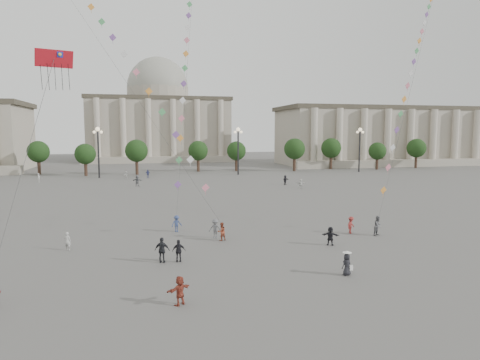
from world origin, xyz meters
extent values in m
plane|color=#5A5755|center=(0.00, 0.00, 0.00)|extent=(360.00, 360.00, 0.00)
cube|color=#A59D8A|center=(75.00, 95.00, 8.00)|extent=(80.00, 22.00, 16.00)
cube|color=#443E32|center=(75.00, 95.00, 16.60)|extent=(81.60, 22.44, 1.20)
cube|color=#A59D8A|center=(75.00, 82.00, 1.00)|extent=(84.00, 4.00, 2.00)
cube|color=#A59D8A|center=(0.00, 130.00, 10.00)|extent=(46.00, 30.00, 20.00)
cube|color=#443E32|center=(0.00, 130.00, 20.60)|extent=(46.92, 30.60, 1.20)
cube|color=#A59D8A|center=(0.00, 113.00, 1.00)|extent=(48.30, 4.00, 2.00)
cylinder|color=#A59D8A|center=(0.00, 130.00, 22.50)|extent=(21.00, 21.00, 5.00)
sphere|color=gray|center=(0.00, 130.00, 25.00)|extent=(21.00, 21.00, 21.00)
cylinder|color=#34231A|center=(-30.00, 78.00, 1.76)|extent=(0.70, 0.70, 3.52)
sphere|color=black|center=(-30.00, 78.00, 5.44)|extent=(5.12, 5.12, 5.12)
cylinder|color=#34231A|center=(-18.00, 78.00, 1.76)|extent=(0.70, 0.70, 3.52)
sphere|color=black|center=(-18.00, 78.00, 5.44)|extent=(5.12, 5.12, 5.12)
cylinder|color=#34231A|center=(-6.00, 78.00, 1.76)|extent=(0.70, 0.70, 3.52)
sphere|color=black|center=(-6.00, 78.00, 5.44)|extent=(5.12, 5.12, 5.12)
cylinder|color=#34231A|center=(6.00, 78.00, 1.76)|extent=(0.70, 0.70, 3.52)
sphere|color=black|center=(6.00, 78.00, 5.44)|extent=(5.12, 5.12, 5.12)
cylinder|color=#34231A|center=(18.00, 78.00, 1.76)|extent=(0.70, 0.70, 3.52)
sphere|color=black|center=(18.00, 78.00, 5.44)|extent=(5.12, 5.12, 5.12)
cylinder|color=#34231A|center=(30.00, 78.00, 1.76)|extent=(0.70, 0.70, 3.52)
sphere|color=black|center=(30.00, 78.00, 5.44)|extent=(5.12, 5.12, 5.12)
cylinder|color=#34231A|center=(42.00, 78.00, 1.76)|extent=(0.70, 0.70, 3.52)
sphere|color=black|center=(42.00, 78.00, 5.44)|extent=(5.12, 5.12, 5.12)
cylinder|color=#34231A|center=(54.00, 78.00, 1.76)|extent=(0.70, 0.70, 3.52)
sphere|color=black|center=(54.00, 78.00, 5.44)|extent=(5.12, 5.12, 5.12)
cylinder|color=#34231A|center=(66.00, 78.00, 1.76)|extent=(0.70, 0.70, 3.52)
sphere|color=black|center=(66.00, 78.00, 5.44)|extent=(5.12, 5.12, 5.12)
cylinder|color=#262628|center=(-15.00, 70.00, 5.00)|extent=(0.36, 0.36, 10.00)
sphere|color=#FFE5B2|center=(-15.00, 70.00, 10.20)|extent=(0.90, 0.90, 0.90)
sphere|color=#FFE5B2|center=(-15.70, 70.00, 9.60)|extent=(0.60, 0.60, 0.60)
sphere|color=#FFE5B2|center=(-14.30, 70.00, 9.60)|extent=(0.60, 0.60, 0.60)
cylinder|color=#262628|center=(15.00, 70.00, 5.00)|extent=(0.36, 0.36, 10.00)
sphere|color=#FFE5B2|center=(15.00, 70.00, 10.20)|extent=(0.90, 0.90, 0.90)
sphere|color=#FFE5B2|center=(14.30, 70.00, 9.60)|extent=(0.60, 0.60, 0.60)
sphere|color=#FFE5B2|center=(15.70, 70.00, 9.60)|extent=(0.60, 0.60, 0.60)
cylinder|color=#262628|center=(45.00, 70.00, 5.00)|extent=(0.36, 0.36, 10.00)
sphere|color=#FFE5B2|center=(45.00, 70.00, 10.20)|extent=(0.90, 0.90, 0.90)
sphere|color=#FFE5B2|center=(44.30, 70.00, 9.60)|extent=(0.60, 0.60, 0.60)
sphere|color=#FFE5B2|center=(45.70, 70.00, 9.60)|extent=(0.60, 0.60, 0.60)
imported|color=#3A4183|center=(-5.05, 68.00, 0.88)|extent=(1.03, 0.44, 1.75)
imported|color=black|center=(9.12, 8.94, 0.80)|extent=(1.53, 1.12, 1.60)
imported|color=silver|center=(-9.43, 66.57, 0.80)|extent=(1.04, 1.55, 1.60)
imported|color=#5E5E62|center=(0.04, 13.56, 0.88)|extent=(1.27, 0.93, 1.77)
imported|color=white|center=(20.18, 44.52, 0.82)|extent=(1.57, 0.69, 1.64)
imported|color=maroon|center=(12.88, 12.47, 0.81)|extent=(1.20, 1.10, 1.62)
imported|color=black|center=(19.29, 49.97, 0.88)|extent=(1.62, 1.40, 1.76)
imported|color=silver|center=(-25.57, 64.40, 0.86)|extent=(0.42, 0.64, 1.73)
imported|color=slate|center=(-7.10, 53.82, 0.97)|extent=(1.89, 1.05, 1.94)
imported|color=#B8B9B4|center=(-12.32, 12.36, 0.75)|extent=(0.65, 0.55, 1.50)
imported|color=black|center=(-4.99, 7.20, 0.95)|extent=(1.20, 0.79, 1.89)
imported|color=brown|center=(-4.43, -0.86, 0.82)|extent=(1.55, 1.24, 1.65)
imported|color=black|center=(-3.79, 7.11, 0.84)|extent=(1.00, 0.46, 1.68)
imported|color=#964028|center=(0.44, 12.60, 0.81)|extent=(0.95, 0.84, 1.63)
imported|color=navy|center=(-3.16, 16.85, 0.81)|extent=(1.18, 0.90, 1.61)
imported|color=slate|center=(14.91, 11.15, 0.92)|extent=(1.13, 1.05, 1.84)
imported|color=black|center=(6.90, 1.59, 0.74)|extent=(0.83, 0.68, 1.48)
cone|color=white|center=(6.90, 1.59, 1.62)|extent=(0.52, 0.52, 0.14)
cylinder|color=white|center=(6.90, 1.59, 1.56)|extent=(0.60, 0.60, 0.02)
cube|color=white|center=(7.15, 1.44, 0.55)|extent=(0.22, 0.10, 0.35)
cube|color=red|center=(-11.39, 4.98, 14.04)|extent=(2.25, 1.18, 1.02)
cube|color=#1A9026|center=(-11.74, 4.94, 14.29)|extent=(0.39, 0.29, 0.34)
cube|color=#2131B3|center=(-11.04, 4.94, 14.29)|extent=(0.39, 0.29, 0.34)
sphere|color=yellow|center=(-11.74, 4.90, 14.29)|extent=(0.20, 0.20, 0.20)
sphere|color=yellow|center=(-11.04, 4.90, 14.29)|extent=(0.20, 0.20, 0.20)
cylinder|color=#3F3F3F|center=(-12.90, 3.00, 7.82)|extent=(0.02, 0.02, 13.40)
cylinder|color=#3F3F3F|center=(-13.03, 29.59, 23.58)|extent=(0.02, 0.02, 61.89)
cube|color=pink|center=(-0.73, 14.08, 4.57)|extent=(0.76, 0.25, 0.76)
cube|color=white|center=(-1.91, 15.55, 7.04)|extent=(0.76, 0.25, 0.76)
cube|color=#8050A1|center=(-3.08, 17.03, 9.32)|extent=(0.76, 0.25, 0.76)
cube|color=#4DA762|center=(-4.25, 18.51, 11.48)|extent=(0.76, 0.25, 0.76)
cube|color=orange|center=(-5.42, 19.98, 13.57)|extent=(0.76, 0.25, 0.76)
cube|color=pink|center=(-6.59, 21.46, 15.59)|extent=(0.76, 0.25, 0.76)
cube|color=white|center=(-7.76, 22.94, 17.56)|extent=(0.76, 0.25, 0.76)
cube|color=#8050A1|center=(-8.93, 24.42, 19.49)|extent=(0.76, 0.25, 0.76)
cube|color=#4DA762|center=(-10.11, 25.89, 21.39)|extent=(0.76, 0.25, 0.76)
cube|color=orange|center=(-11.28, 27.37, 23.25)|extent=(0.76, 0.25, 0.76)
cube|color=#8050A1|center=(-2.88, 18.14, 4.42)|extent=(0.76, 0.25, 0.76)
cube|color=#4DA762|center=(-2.61, 19.44, 6.77)|extent=(0.76, 0.25, 0.76)
cube|color=orange|center=(-2.34, 20.73, 8.94)|extent=(0.76, 0.25, 0.76)
cube|color=pink|center=(-2.06, 22.02, 11.00)|extent=(0.76, 0.25, 0.76)
cube|color=white|center=(-1.79, 23.32, 12.99)|extent=(0.76, 0.25, 0.76)
cube|color=#8050A1|center=(-1.51, 24.61, 14.91)|extent=(0.76, 0.25, 0.76)
cube|color=#4DA762|center=(-1.24, 25.91, 16.79)|extent=(0.76, 0.25, 0.76)
cube|color=orange|center=(-0.96, 27.20, 18.63)|extent=(0.76, 0.25, 0.76)
cube|color=pink|center=(-0.69, 28.49, 20.43)|extent=(0.76, 0.25, 0.76)
cube|color=white|center=(-0.42, 29.79, 22.20)|extent=(0.76, 0.25, 0.76)
cube|color=#8050A1|center=(-0.14, 31.08, 23.95)|extent=(0.76, 0.25, 0.76)
cube|color=#4DA762|center=(0.13, 32.38, 25.67)|extent=(0.76, 0.25, 0.76)
cylinder|color=#3F3F3F|center=(28.46, 25.37, 19.16)|extent=(0.02, 0.02, 52.82)
cube|color=orange|center=(16.14, 12.44, 4.05)|extent=(0.76, 0.25, 0.76)
cube|color=pink|center=(17.38, 13.73, 6.10)|extent=(0.76, 0.25, 0.76)
cube|color=white|center=(18.61, 15.02, 7.99)|extent=(0.76, 0.25, 0.76)
cube|color=#8050A1|center=(19.84, 16.32, 9.79)|extent=(0.76, 0.25, 0.76)
cube|color=#4DA762|center=(21.07, 17.61, 11.52)|extent=(0.76, 0.25, 0.76)
cube|color=orange|center=(22.30, 18.90, 13.20)|extent=(0.76, 0.25, 0.76)
cube|color=pink|center=(23.53, 20.20, 14.84)|extent=(0.76, 0.25, 0.76)
cube|color=white|center=(24.76, 21.49, 16.45)|extent=(0.76, 0.25, 0.76)
cube|color=#8050A1|center=(26.00, 22.78, 18.02)|extent=(0.76, 0.25, 0.76)
cube|color=#4DA762|center=(27.23, 24.08, 19.57)|extent=(0.76, 0.25, 0.76)
cube|color=orange|center=(28.46, 25.37, 21.09)|extent=(0.76, 0.25, 0.76)
cube|color=pink|center=(29.69, 26.66, 22.60)|extent=(0.76, 0.25, 0.76)
cube|color=white|center=(30.92, 27.95, 24.08)|extent=(0.76, 0.25, 0.76)
cube|color=#8050A1|center=(32.15, 29.25, 25.55)|extent=(0.76, 0.25, 0.76)
cube|color=#4DA762|center=(33.38, 30.54, 27.00)|extent=(0.76, 0.25, 0.76)
camera|label=1|loc=(-6.33, -23.82, 9.52)|focal=32.00mm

